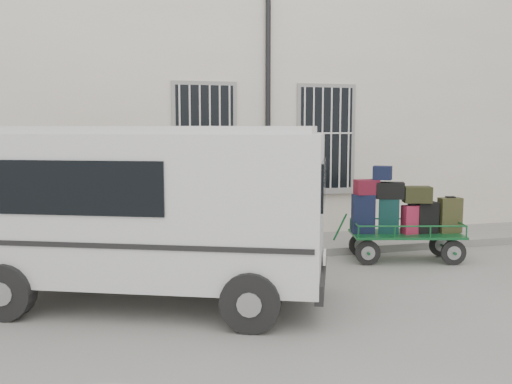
% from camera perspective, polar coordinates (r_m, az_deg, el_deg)
% --- Properties ---
extents(ground, '(80.00, 80.00, 0.00)m').
position_cam_1_polar(ground, '(9.42, 0.79, -8.89)').
color(ground, slate).
rests_on(ground, ground).
extents(building, '(24.00, 5.15, 6.00)m').
position_cam_1_polar(building, '(14.44, -5.46, 8.50)').
color(building, beige).
rests_on(building, ground).
extents(sidewalk, '(24.00, 1.70, 0.15)m').
position_cam_1_polar(sidewalk, '(11.46, -2.34, -5.69)').
color(sidewalk, slate).
rests_on(sidewalk, ground).
extents(luggage_cart, '(2.42, 1.42, 1.78)m').
position_cam_1_polar(luggage_cart, '(10.97, 14.42, -2.33)').
color(luggage_cart, black).
rests_on(luggage_cart, ground).
extents(van, '(5.37, 3.89, 2.52)m').
position_cam_1_polar(van, '(8.21, -10.70, -1.03)').
color(van, silver).
rests_on(van, ground).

